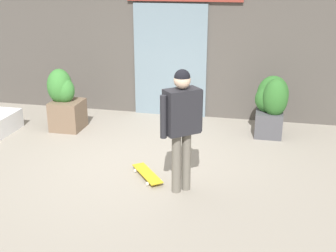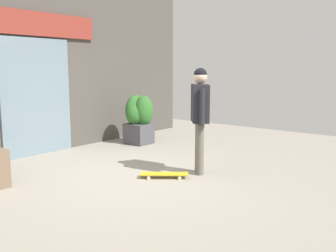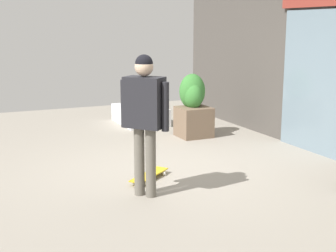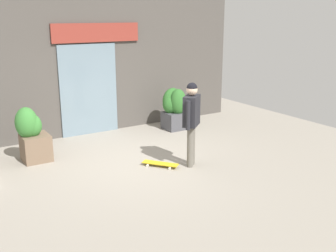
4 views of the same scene
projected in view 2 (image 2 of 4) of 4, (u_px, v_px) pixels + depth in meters
ground_plane at (133, 177)px, 6.10m from camera, size 12.00×12.00×0.00m
building_facade at (32, 61)px, 7.55m from camera, size 8.96×0.31×3.82m
skateboarder at (200, 109)px, 6.16m from camera, size 0.53×0.51×1.77m
skateboard at (164, 174)px, 6.05m from camera, size 0.63×0.73×0.08m
planter_box_right at (138, 117)px, 8.77m from camera, size 0.62×0.62×1.14m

